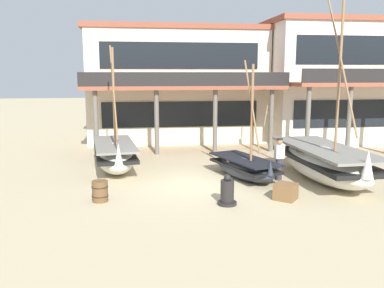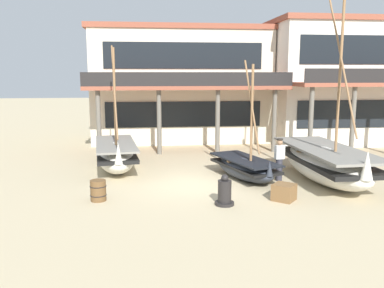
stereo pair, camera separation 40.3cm
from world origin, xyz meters
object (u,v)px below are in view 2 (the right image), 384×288
cargo_crate (284,192)px  capstan_winch (225,193)px  wooden_barrel (98,190)px  fishing_boat_centre_large (326,163)px  fishing_boat_near_left (245,167)px  fishing_boat_far_right (116,155)px  harbor_building_main (180,84)px  fisherman_by_hull (279,160)px  harbor_building_annex (329,82)px

cargo_crate → capstan_winch: bearing=-172.9°
wooden_barrel → cargo_crate: bearing=-6.2°
fishing_boat_centre_large → capstan_winch: bearing=-151.6°
fishing_boat_near_left → capstan_winch: size_ratio=4.67×
fishing_boat_far_right → capstan_winch: size_ratio=5.38×
capstan_winch → harbor_building_main: (-0.22, 13.76, 3.12)m
fisherman_by_hull → capstan_winch: size_ratio=1.67×
fishing_boat_near_left → fishing_boat_far_right: size_ratio=0.87×
fishing_boat_near_left → capstan_winch: (-1.45, -3.20, -0.08)m
fisherman_by_hull → fishing_boat_near_left: bearing=162.2°
fishing_boat_centre_large → wooden_barrel: fishing_boat_centre_large is taller
fishing_boat_near_left → cargo_crate: fishing_boat_near_left is taller
cargo_crate → harbor_building_main: (-2.29, 13.51, 3.24)m
harbor_building_annex → capstan_winch: bearing=-125.9°
fishing_boat_far_right → harbor_building_annex: harbor_building_annex is taller
harbor_building_annex → harbor_building_main: bearing=173.6°
fisherman_by_hull → wooden_barrel: 7.09m
fishing_boat_far_right → harbor_building_main: bearing=66.7°
wooden_barrel → fishing_boat_centre_large: bearing=9.9°
fishing_boat_centre_large → capstan_winch: (-4.47, -2.42, -0.35)m
fishing_boat_far_right → wooden_barrel: bearing=-93.6°
capstan_winch → cargo_crate: capstan_winch is taller
capstan_winch → harbor_building_annex: size_ratio=0.11×
fishing_boat_centre_large → wooden_barrel: (-8.56, -1.49, -0.40)m
fisherman_by_hull → cargo_crate: (-0.66, -2.53, -0.56)m
harbor_building_main → fishing_boat_near_left: bearing=-81.0°
harbor_building_annex → fishing_boat_near_left: bearing=-129.2°
capstan_winch → wooden_barrel: capstan_winch is taller
cargo_crate → fishing_boat_far_right: bearing=138.4°
capstan_winch → cargo_crate: size_ratio=1.51×
harbor_building_main → harbor_building_annex: 9.47m
capstan_winch → harbor_building_annex: 16.02m
fishing_boat_centre_large → cargo_crate: fishing_boat_centre_large is taller
harbor_building_main → capstan_winch: bearing=-89.1°
fishing_boat_near_left → fishing_boat_centre_large: fishing_boat_centre_large is taller
fishing_boat_near_left → fishing_boat_far_right: 5.72m
fishing_boat_far_right → harbor_building_main: 9.48m
fishing_boat_centre_large → harbor_building_main: size_ratio=0.69×
fishing_boat_near_left → harbor_building_main: 11.12m
capstan_winch → fishing_boat_centre_large: bearing=28.4°
fisherman_by_hull → harbor_building_annex: (6.46, 9.92, 2.87)m
fisherman_by_hull → harbor_building_annex: 12.18m
fisherman_by_hull → wooden_barrel: (-6.82, -1.86, -0.48)m
fishing_boat_far_right → capstan_winch: fishing_boat_far_right is taller
capstan_winch → fisherman_by_hull: bearing=45.6°
fisherman_by_hull → cargo_crate: bearing=-104.7°
wooden_barrel → cargo_crate: size_ratio=1.05×
fisherman_by_hull → cargo_crate: 2.67m
cargo_crate → harbor_building_annex: 14.75m
harbor_building_main → fishing_boat_centre_large: bearing=-67.5°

